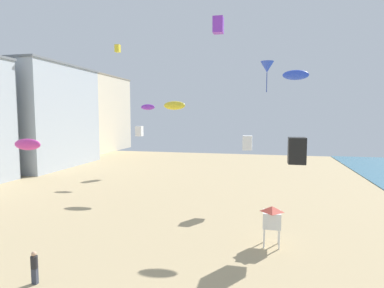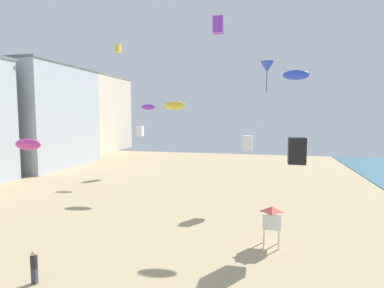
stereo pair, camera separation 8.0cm
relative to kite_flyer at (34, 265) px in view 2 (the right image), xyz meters
name	(u,v)px [view 2 (the right image)]	position (x,y,z in m)	size (l,w,h in m)	color
boardwalk_hotel_mid	(25,116)	(-27.38, 31.62, 7.13)	(17.78, 16.79, 16.09)	#ADB7C1
boardwalk_hotel_far	(94,114)	(-27.38, 52.89, 7.56)	(10.20, 19.15, 16.94)	beige
kite_flyer	(34,265)	(0.00, 0.00, 0.00)	(0.34, 0.34, 1.64)	#383D4C
lifeguard_stand	(272,217)	(11.38, 7.27, 0.92)	(1.10, 1.10, 2.55)	white
kite_blue_parafoil	(296,75)	(13.13, 13.89, 10.47)	(2.02, 0.56, 0.79)	blue
kite_white_box	(140,131)	(-6.07, 28.30, 5.07)	(0.88, 0.88, 1.38)	white
kite_magenta_parafoil	(28,144)	(-9.87, 11.50, 4.69)	(2.66, 0.74, 1.04)	#DB3D9E
kite_purple_box	(218,25)	(6.95, 13.73, 14.64)	(0.83, 0.83, 1.30)	purple
kite_yellow_parafoil	(175,106)	(1.10, 20.99, 8.35)	(2.42, 0.67, 0.94)	yellow
kite_white_box_2	(248,143)	(9.33, 16.15, 4.80)	(0.83, 0.83, 1.30)	white
kite_black_box	(297,151)	(12.89, 8.65, 5.02)	(1.09, 1.09, 1.72)	black
kite_blue_delta	(267,67)	(10.89, 8.63, 10.41)	(0.87, 0.87, 1.97)	blue
kite_yellow_box	(118,48)	(-6.56, 23.14, 15.25)	(0.56, 0.56, 0.88)	yellow
kite_purple_parafoil	(148,107)	(-3.88, 25.96, 8.31)	(1.87, 0.52, 0.73)	purple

